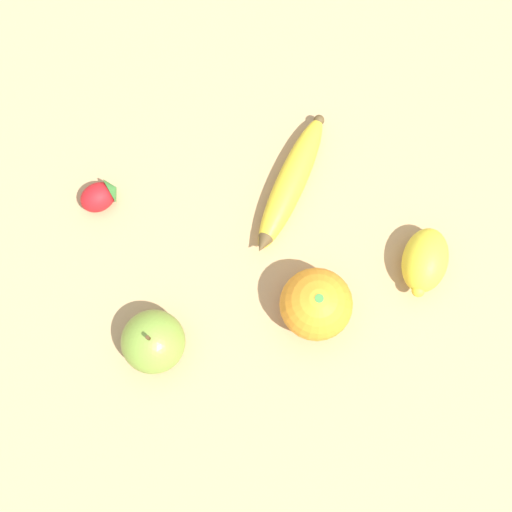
{
  "coord_description": "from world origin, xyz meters",
  "views": [
    {
      "loc": [
        -0.26,
        0.13,
        0.86
      ],
      "look_at": [
        -0.09,
        0.03,
        0.03
      ],
      "focal_mm": 50.0,
      "sensor_mm": 36.0,
      "label": 1
    }
  ],
  "objects_px": {
    "banana": "(290,184)",
    "lemon": "(425,261)",
    "orange": "(315,305)",
    "apple": "(153,342)",
    "strawberry": "(100,196)"
  },
  "relations": [
    {
      "from": "strawberry",
      "to": "apple",
      "type": "relative_size",
      "value": 0.61
    },
    {
      "from": "strawberry",
      "to": "lemon",
      "type": "bearing_deg",
      "value": -41.81
    },
    {
      "from": "banana",
      "to": "strawberry",
      "type": "relative_size",
      "value": 3.57
    },
    {
      "from": "orange",
      "to": "strawberry",
      "type": "height_order",
      "value": "orange"
    },
    {
      "from": "lemon",
      "to": "apple",
      "type": "bearing_deg",
      "value": 76.35
    },
    {
      "from": "orange",
      "to": "lemon",
      "type": "distance_m",
      "value": 0.15
    },
    {
      "from": "orange",
      "to": "apple",
      "type": "relative_size",
      "value": 1.07
    },
    {
      "from": "banana",
      "to": "apple",
      "type": "relative_size",
      "value": 2.17
    },
    {
      "from": "strawberry",
      "to": "apple",
      "type": "height_order",
      "value": "apple"
    },
    {
      "from": "lemon",
      "to": "strawberry",
      "type": "bearing_deg",
      "value": 47.45
    },
    {
      "from": "orange",
      "to": "apple",
      "type": "height_order",
      "value": "orange"
    },
    {
      "from": "banana",
      "to": "lemon",
      "type": "distance_m",
      "value": 0.19
    },
    {
      "from": "apple",
      "to": "lemon",
      "type": "xyz_separation_m",
      "value": [
        -0.08,
        -0.33,
        -0.01
      ]
    },
    {
      "from": "banana",
      "to": "lemon",
      "type": "xyz_separation_m",
      "value": [
        -0.17,
        -0.09,
        0.01
      ]
    },
    {
      "from": "banana",
      "to": "orange",
      "type": "bearing_deg",
      "value": 33.25
    }
  ]
}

